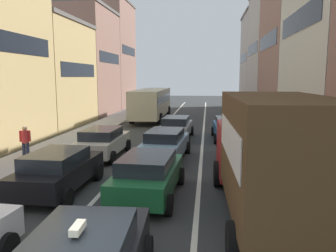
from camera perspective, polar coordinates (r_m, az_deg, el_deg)
name	(u,v)px	position (r m, az deg, el deg)	size (l,w,h in m)	color
sidewalk_left	(94,129)	(26.34, -12.52, -0.55)	(2.60, 64.00, 0.14)	#A1A1A1
lane_stripe_left	(158,131)	(25.15, -1.70, -0.92)	(0.16, 60.00, 0.01)	silver
lane_stripe_right	(203,132)	(24.88, 6.07, -1.06)	(0.16, 60.00, 0.01)	silver
building_row_left	(43,57)	(30.78, -20.62, 11.06)	(7.20, 43.90, 13.99)	#936B5B
building_row_right	(313,50)	(28.22, 23.61, 11.83)	(7.20, 43.90, 12.79)	#B2ADA3
removalist_box_truck	(270,153)	(9.63, 17.04, -4.42)	(2.92, 7.78, 3.58)	#A51E1E
sedan_centre_lane_second	(148,174)	(11.38, -3.40, -8.23)	(2.22, 4.38, 1.49)	#19592D
wagon_left_lane_second	(58,170)	(12.49, -18.22, -7.14)	(2.11, 4.33, 1.49)	black
hatchback_centre_lane_third	(165,144)	(16.48, -0.44, -3.02)	(2.29, 4.41, 1.49)	#759EB7
sedan_left_lane_third	(103,142)	(17.31, -11.11, -2.63)	(2.08, 4.31, 1.49)	beige
coupe_centre_lane_fourth	(176,127)	(21.96, 1.41, -0.18)	(2.17, 4.36, 1.49)	gray
sedan_right_lane_behind_truck	(240,145)	(16.39, 12.20, -3.27)	(2.14, 4.34, 1.49)	#A51E1E
wagon_right_lane_far	(229,128)	(21.94, 10.35, -0.32)	(2.22, 4.38, 1.49)	#194C8C
bus_mid_queue_primary	(152,101)	(31.98, -2.83, 4.21)	(2.88, 10.53, 2.90)	#BFB793
pedestrian_near_kerb	(25,140)	(18.05, -23.23, -2.23)	(0.52, 0.34, 1.66)	#262D47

